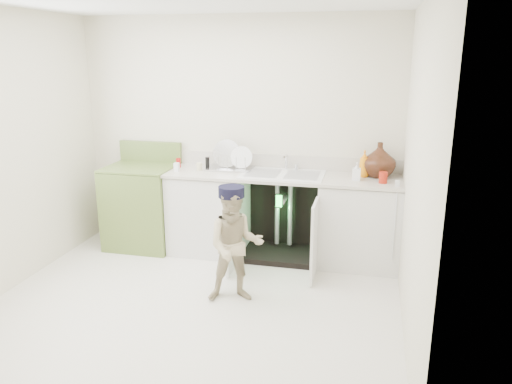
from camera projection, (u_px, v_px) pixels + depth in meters
ground at (195, 303)px, 4.36m from camera, size 3.50×3.50×0.00m
room_shell at (190, 163)px, 4.02m from camera, size 6.00×5.50×1.26m
counter_run at (286, 213)px, 5.24m from camera, size 2.44×1.02×1.25m
avocado_stove at (143, 205)px, 5.56m from camera, size 0.73×0.65×1.14m
repair_worker at (235, 244)px, 4.28m from camera, size 0.58×0.97×1.03m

